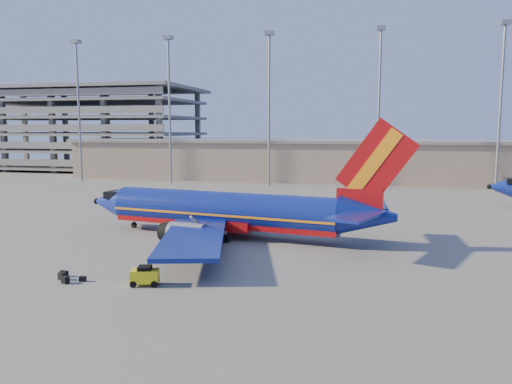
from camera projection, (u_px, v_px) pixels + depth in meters
The scene contains 7 objects.
ground at pixel (224, 238), 49.71m from camera, with size 220.00×220.00×0.00m, color slate.
terminal_building at pixel (352, 160), 102.89m from camera, with size 122.00×16.00×8.50m.
parking_garage at pixel (83, 125), 133.82m from camera, with size 62.00×32.00×21.40m.
light_mast_row at pixel (323, 91), 90.76m from camera, with size 101.60×1.60×28.65m.
aircraft_main at pixel (231, 212), 50.17m from camera, with size 34.77×33.21×11.83m.
baggage_tug at pixel (145, 275), 34.70m from camera, with size 2.15×1.62×1.37m.
luggage_pile at pixel (67, 277), 35.92m from camera, with size 2.58×1.92×0.51m.
Camera 1 is at (14.31, -46.69, 10.88)m, focal length 35.00 mm.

